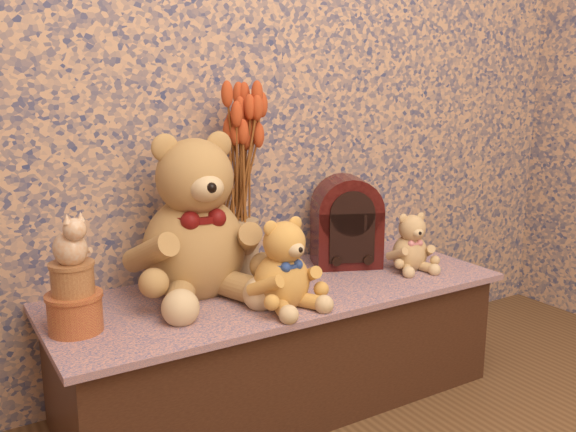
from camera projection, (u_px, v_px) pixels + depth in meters
name	position (u px, v px, depth m)	size (l,w,h in m)	color
display_shelf	(280.00, 344.00, 2.00)	(1.43, 0.55, 0.38)	#3C477B
teddy_large	(193.00, 208.00, 1.86)	(0.42, 0.50, 0.53)	#AE7443
teddy_medium	(282.00, 259.00, 1.77)	(0.22, 0.26, 0.28)	gold
teddy_small	(410.00, 239.00, 2.12)	(0.17, 0.20, 0.21)	tan
cathedral_radio	(346.00, 221.00, 2.16)	(0.23, 0.16, 0.31)	#360A09
ceramic_vase	(241.00, 249.00, 2.02)	(0.12, 0.12, 0.20)	tan
dried_stalks	(239.00, 152.00, 1.96)	(0.23, 0.23, 0.44)	#BE431E
biscuit_tin_lower	(75.00, 313.00, 1.61)	(0.14, 0.14, 0.10)	#C7823A
biscuit_tin_upper	(73.00, 279.00, 1.59)	(0.11, 0.11, 0.08)	tan
cat_figurine	(69.00, 237.00, 1.56)	(0.10, 0.11, 0.14)	silver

